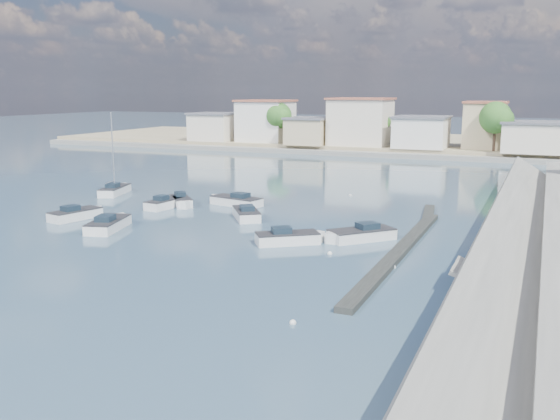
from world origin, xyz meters
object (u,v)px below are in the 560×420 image
at_px(motorboat_h, 291,239).
at_px(motorboat_d, 358,235).
at_px(sailboat, 116,190).
at_px(motorboat_f, 246,214).
at_px(motorboat_b, 166,204).
at_px(motorboat_g, 182,202).
at_px(motorboat_e, 78,215).
at_px(motorboat_a, 110,224).
at_px(motorboat_c, 234,201).

bearing_deg(motorboat_h, motorboat_d, 34.46).
bearing_deg(motorboat_h, sailboat, 153.00).
bearing_deg(motorboat_f, motorboat_b, 171.19).
height_order(motorboat_d, sailboat, sailboat).
xyz_separation_m(motorboat_d, motorboat_g, (-19.82, 7.03, 0.00)).
distance_m(motorboat_e, sailboat, 13.34).
bearing_deg(sailboat, motorboat_d, -18.79).
distance_m(motorboat_b, motorboat_f, 9.34).
relative_size(motorboat_a, motorboat_g, 1.44).
bearing_deg(motorboat_a, motorboat_e, 156.99).
bearing_deg(motorboat_d, motorboat_b, 165.03).
distance_m(motorboat_b, sailboat, 10.66).
xyz_separation_m(motorboat_c, motorboat_d, (15.26, -9.36, -0.00)).
bearing_deg(motorboat_c, motorboat_d, -31.51).
xyz_separation_m(motorboat_f, sailboat, (-18.77, 6.17, 0.04)).
distance_m(motorboat_c, motorboat_f, 6.54).
distance_m(motorboat_b, motorboat_d, 21.34).
xyz_separation_m(motorboat_f, motorboat_h, (7.12, -7.02, 0.00)).
relative_size(motorboat_a, motorboat_d, 1.15).
distance_m(motorboat_d, motorboat_h, 5.18).
bearing_deg(motorboat_d, motorboat_h, -145.54).
height_order(motorboat_b, sailboat, sailboat).
height_order(motorboat_g, motorboat_h, same).
xyz_separation_m(motorboat_b, motorboat_d, (20.62, -5.51, -0.00)).
bearing_deg(motorboat_g, motorboat_h, -32.65).
xyz_separation_m(motorboat_b, motorboat_c, (5.36, 3.84, 0.00)).
height_order(motorboat_a, sailboat, sailboat).
relative_size(motorboat_a, motorboat_b, 1.24).
xyz_separation_m(motorboat_c, motorboat_g, (-4.56, -2.32, 0.00)).
bearing_deg(motorboat_h, motorboat_g, 147.35).
relative_size(motorboat_f, motorboat_g, 1.19).
bearing_deg(motorboat_c, motorboat_e, -130.12).
bearing_deg(motorboat_c, motorboat_f, -53.71).
height_order(motorboat_d, motorboat_g, same).
height_order(motorboat_e, motorboat_h, same).
bearing_deg(motorboat_d, motorboat_a, -168.11).
bearing_deg(motorboat_h, motorboat_c, 131.80).
bearing_deg(motorboat_g, motorboat_b, -117.69).
height_order(motorboat_h, sailboat, sailboat).
bearing_deg(motorboat_h, motorboat_f, 135.41).
bearing_deg(motorboat_e, motorboat_g, 61.07).
distance_m(motorboat_c, sailboat, 14.93).
bearing_deg(sailboat, motorboat_b, -26.44).
distance_m(motorboat_g, sailboat, 10.83).
bearing_deg(motorboat_f, motorboat_a, -135.12).
bearing_deg(motorboat_c, motorboat_g, -153.00).
height_order(motorboat_g, sailboat, sailboat).
bearing_deg(sailboat, motorboat_c, -3.47).
relative_size(motorboat_c, motorboat_h, 1.24).
xyz_separation_m(motorboat_d, sailboat, (-30.16, 10.26, 0.04)).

